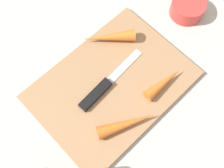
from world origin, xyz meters
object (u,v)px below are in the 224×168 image
at_px(cutting_board, 112,85).
at_px(carrot_medium, 109,37).
at_px(carrot_shortest, 164,83).
at_px(small_bowl, 188,8).
at_px(knife, 99,91).
at_px(carrot_longest, 127,124).

bearing_deg(cutting_board, carrot_medium, -130.17).
relative_size(carrot_shortest, small_bowl, 1.20).
bearing_deg(knife, small_bowl, -2.32).
distance_m(carrot_longest, small_bowl, 0.35).
bearing_deg(carrot_shortest, small_bowl, 30.12).
height_order(cutting_board, small_bowl, small_bowl).
bearing_deg(carrot_shortest, knife, 146.44).
distance_m(cutting_board, knife, 0.04).
relative_size(cutting_board, carrot_medium, 2.81).
xyz_separation_m(knife, small_bowl, (-0.32, -0.01, 0.00)).
height_order(carrot_shortest, carrot_longest, carrot_longest).
xyz_separation_m(knife, carrot_medium, (-0.11, -0.08, 0.01)).
height_order(knife, small_bowl, small_bowl).
relative_size(carrot_longest, carrot_medium, 1.03).
distance_m(cutting_board, carrot_longest, 0.11).
distance_m(carrot_medium, small_bowl, 0.22).
relative_size(knife, carrot_medium, 1.57).
bearing_deg(carrot_longest, knife, 108.76).
xyz_separation_m(carrot_shortest, carrot_medium, (0.01, -0.17, 0.00)).
bearing_deg(carrot_shortest, carrot_longest, -171.78).
xyz_separation_m(knife, carrot_longest, (0.01, 0.10, 0.01)).
bearing_deg(knife, cutting_board, -14.92).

